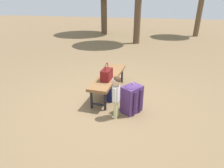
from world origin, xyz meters
The scene contains 6 objects.
ground_plane centered at (0.00, 0.00, 0.00)m, with size 40.00×40.00×0.00m, color brown.
park_bench centered at (-0.37, -0.11, 0.39)m, with size 1.61×0.45×0.45m.
handbag centered at (-0.11, -0.08, 0.58)m, with size 0.33×0.19×0.37m.
child_standing centered at (0.52, 0.27, 0.53)m, with size 0.22×0.16×0.80m.
backpack_large centered at (0.25, 0.51, 0.30)m, with size 0.44×0.42×0.60m.
backpack_small centered at (-0.09, 0.02, 0.18)m, with size 0.26×0.24×0.37m.
Camera 1 is at (3.37, 0.92, 1.97)m, focal length 30.40 mm.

